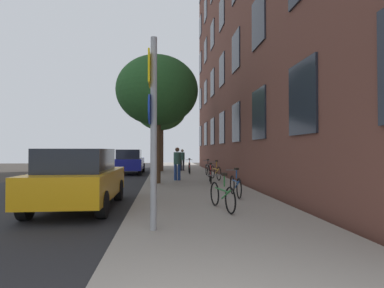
{
  "coord_description": "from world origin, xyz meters",
  "views": [
    {
      "loc": [
        -0.17,
        -1.94,
        1.6
      ],
      "look_at": [
        1.06,
        10.95,
        1.86
      ],
      "focal_mm": 28.3,
      "sensor_mm": 36.0,
      "label": 1
    }
  ],
  "objects_px": {
    "pedestrian_0": "(177,161)",
    "car_0": "(79,178)",
    "bicycle_5": "(189,168)",
    "bicycle_3": "(216,172)",
    "tree_far": "(161,109)",
    "bicycle_0": "(222,195)",
    "car_1": "(130,161)",
    "bicycle_1": "(235,185)",
    "sign_post": "(152,120)",
    "tree_near": "(157,91)",
    "traffic_light": "(156,139)",
    "pedestrian_1": "(182,158)",
    "bicycle_2": "(210,175)",
    "bicycle_4": "(208,169)"
  },
  "relations": [
    {
      "from": "bicycle_3",
      "to": "bicycle_5",
      "type": "xyz_separation_m",
      "value": [
        -1.0,
        3.73,
        0.0
      ]
    },
    {
      "from": "bicycle_5",
      "to": "pedestrian_1",
      "type": "height_order",
      "value": "pedestrian_1"
    },
    {
      "from": "tree_far",
      "to": "car_0",
      "type": "distance_m",
      "value": 13.54
    },
    {
      "from": "traffic_light",
      "to": "bicycle_0",
      "type": "relative_size",
      "value": 2.03
    },
    {
      "from": "bicycle_2",
      "to": "pedestrian_1",
      "type": "bearing_deg",
      "value": 95.2
    },
    {
      "from": "traffic_light",
      "to": "pedestrian_1",
      "type": "distance_m",
      "value": 3.08
    },
    {
      "from": "pedestrian_1",
      "to": "car_0",
      "type": "distance_m",
      "value": 13.78
    },
    {
      "from": "tree_near",
      "to": "bicycle_0",
      "type": "relative_size",
      "value": 3.37
    },
    {
      "from": "car_0",
      "to": "bicycle_1",
      "type": "bearing_deg",
      "value": 12.87
    },
    {
      "from": "sign_post",
      "to": "tree_far",
      "type": "xyz_separation_m",
      "value": [
        0.03,
        15.65,
        2.35
      ]
    },
    {
      "from": "bicycle_3",
      "to": "pedestrian_0",
      "type": "bearing_deg",
      "value": -173.14
    },
    {
      "from": "sign_post",
      "to": "car_0",
      "type": "xyz_separation_m",
      "value": [
        -2.06,
        2.78,
        -1.31
      ]
    },
    {
      "from": "sign_post",
      "to": "bicycle_5",
      "type": "bearing_deg",
      "value": 82.05
    },
    {
      "from": "bicycle_5",
      "to": "car_0",
      "type": "bearing_deg",
      "value": -110.65
    },
    {
      "from": "bicycle_2",
      "to": "car_1",
      "type": "height_order",
      "value": "car_1"
    },
    {
      "from": "bicycle_0",
      "to": "bicycle_3",
      "type": "relative_size",
      "value": 1.01
    },
    {
      "from": "bicycle_0",
      "to": "car_1",
      "type": "height_order",
      "value": "car_1"
    },
    {
      "from": "bicycle_0",
      "to": "bicycle_5",
      "type": "height_order",
      "value": "bicycle_5"
    },
    {
      "from": "tree_far",
      "to": "bicycle_5",
      "type": "distance_m",
      "value": 5.08
    },
    {
      "from": "bicycle_0",
      "to": "bicycle_4",
      "type": "distance_m",
      "value": 9.68
    },
    {
      "from": "bicycle_3",
      "to": "bicycle_1",
      "type": "bearing_deg",
      "value": -93.38
    },
    {
      "from": "bicycle_2",
      "to": "pedestrian_0",
      "type": "relative_size",
      "value": 0.99
    },
    {
      "from": "pedestrian_0",
      "to": "bicycle_3",
      "type": "bearing_deg",
      "value": 6.86
    },
    {
      "from": "traffic_light",
      "to": "bicycle_3",
      "type": "xyz_separation_m",
      "value": [
        3.2,
        -8.58,
        -1.98
      ]
    },
    {
      "from": "bicycle_0",
      "to": "pedestrian_0",
      "type": "relative_size",
      "value": 1.05
    },
    {
      "from": "tree_near",
      "to": "pedestrian_0",
      "type": "xyz_separation_m",
      "value": [
        0.96,
        1.19,
        -3.21
      ]
    },
    {
      "from": "bicycle_5",
      "to": "car_1",
      "type": "height_order",
      "value": "car_1"
    },
    {
      "from": "car_1",
      "to": "bicycle_4",
      "type": "bearing_deg",
      "value": -36.96
    },
    {
      "from": "tree_near",
      "to": "sign_post",
      "type": "bearing_deg",
      "value": -89.54
    },
    {
      "from": "car_1",
      "to": "bicycle_3",
      "type": "bearing_deg",
      "value": -48.92
    },
    {
      "from": "bicycle_1",
      "to": "tree_near",
      "type": "bearing_deg",
      "value": 121.89
    },
    {
      "from": "bicycle_5",
      "to": "bicycle_3",
      "type": "bearing_deg",
      "value": -75.0
    },
    {
      "from": "tree_near",
      "to": "car_0",
      "type": "xyz_separation_m",
      "value": [
        -1.99,
        -5.16,
        -3.41
      ]
    },
    {
      "from": "sign_post",
      "to": "bicycle_3",
      "type": "bearing_deg",
      "value": 73.2
    },
    {
      "from": "bicycle_0",
      "to": "traffic_light",
      "type": "bearing_deg",
      "value": 97.13
    },
    {
      "from": "traffic_light",
      "to": "bicycle_5",
      "type": "height_order",
      "value": "traffic_light"
    },
    {
      "from": "car_0",
      "to": "pedestrian_0",
      "type": "bearing_deg",
      "value": 65.1
    },
    {
      "from": "tree_near",
      "to": "bicycle_5",
      "type": "distance_m",
      "value": 6.65
    },
    {
      "from": "pedestrian_0",
      "to": "car_0",
      "type": "distance_m",
      "value": 7.01
    },
    {
      "from": "sign_post",
      "to": "bicycle_5",
      "type": "relative_size",
      "value": 2.11
    },
    {
      "from": "tree_near",
      "to": "bicycle_3",
      "type": "xyz_separation_m",
      "value": [
        2.89,
        1.43,
        -3.75
      ]
    },
    {
      "from": "tree_far",
      "to": "bicycle_1",
      "type": "distance_m",
      "value": 12.74
    },
    {
      "from": "tree_far",
      "to": "bicycle_3",
      "type": "relative_size",
      "value": 3.54
    },
    {
      "from": "tree_near",
      "to": "car_0",
      "type": "bearing_deg",
      "value": -111.12
    },
    {
      "from": "sign_post",
      "to": "car_0",
      "type": "distance_m",
      "value": 3.7
    },
    {
      "from": "traffic_light",
      "to": "pedestrian_0",
      "type": "bearing_deg",
      "value": -81.85
    },
    {
      "from": "traffic_light",
      "to": "bicycle_2",
      "type": "relative_size",
      "value": 2.16
    },
    {
      "from": "tree_far",
      "to": "bicycle_4",
      "type": "height_order",
      "value": "tree_far"
    },
    {
      "from": "tree_far",
      "to": "car_0",
      "type": "xyz_separation_m",
      "value": [
        -2.08,
        -12.87,
        -3.66
      ]
    },
    {
      "from": "sign_post",
      "to": "car_1",
      "type": "height_order",
      "value": "sign_post"
    }
  ]
}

